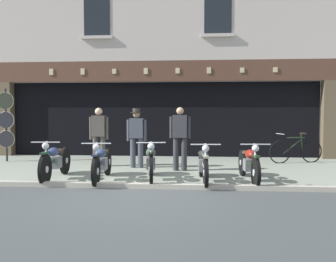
# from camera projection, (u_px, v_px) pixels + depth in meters

# --- Properties ---
(ground) EXTENTS (23.64, 22.00, 0.18)m
(ground) POSITION_uv_depth(u_px,v_px,m) (127.00, 203.00, 6.26)
(ground) COLOR gray
(shop_facade) EXTENTS (11.94, 4.42, 6.49)m
(shop_facade) POSITION_uv_depth(u_px,v_px,m) (166.00, 107.00, 14.10)
(shop_facade) COLOR black
(shop_facade) RESTS_ON ground
(motorcycle_left) EXTENTS (0.62, 2.06, 0.94)m
(motorcycle_left) POSITION_uv_depth(u_px,v_px,m) (56.00, 161.00, 8.26)
(motorcycle_left) COLOR black
(motorcycle_left) RESTS_ON ground
(motorcycle_center_left) EXTENTS (0.62, 2.06, 0.92)m
(motorcycle_center_left) POSITION_uv_depth(u_px,v_px,m) (102.00, 162.00, 8.10)
(motorcycle_center_left) COLOR black
(motorcycle_center_left) RESTS_ON ground
(motorcycle_center) EXTENTS (0.62, 2.05, 0.94)m
(motorcycle_center) POSITION_uv_depth(u_px,v_px,m) (151.00, 161.00, 8.14)
(motorcycle_center) COLOR black
(motorcycle_center) RESTS_ON ground
(motorcycle_center_right) EXTENTS (0.62, 2.00, 0.92)m
(motorcycle_center_right) POSITION_uv_depth(u_px,v_px,m) (203.00, 163.00, 7.92)
(motorcycle_center_right) COLOR black
(motorcycle_center_right) RESTS_ON ground
(motorcycle_right) EXTENTS (0.62, 2.08, 0.91)m
(motorcycle_right) POSITION_uv_depth(u_px,v_px,m) (249.00, 163.00, 7.98)
(motorcycle_right) COLOR black
(motorcycle_right) RESTS_ON ground
(salesman_left) EXTENTS (0.56, 0.25, 1.68)m
(salesman_left) POSITION_uv_depth(u_px,v_px,m) (99.00, 134.00, 10.21)
(salesman_left) COLOR #47423D
(salesman_left) RESTS_ON ground
(shopkeeper_center) EXTENTS (0.56, 0.34, 1.66)m
(shopkeeper_center) POSITION_uv_depth(u_px,v_px,m) (137.00, 135.00, 9.94)
(shopkeeper_center) COLOR #3D424C
(shopkeeper_center) RESTS_ON ground
(salesman_right) EXTENTS (0.56, 0.26, 1.69)m
(salesman_right) POSITION_uv_depth(u_px,v_px,m) (180.00, 136.00, 9.44)
(salesman_right) COLOR #2D2D33
(salesman_right) RESTS_ON ground
(tyre_sign_pole) EXTENTS (0.55, 0.06, 2.29)m
(tyre_sign_pole) POSITION_uv_depth(u_px,v_px,m) (6.00, 121.00, 11.15)
(tyre_sign_pole) COLOR #232328
(tyre_sign_pole) RESTS_ON ground
(advert_board_near) EXTENTS (0.81, 0.03, 0.98)m
(advert_board_near) POSITION_uv_depth(u_px,v_px,m) (244.00, 110.00, 12.28)
(advert_board_near) COLOR silver
(leaning_bicycle) EXTENTS (1.72, 0.64, 0.94)m
(leaning_bicycle) POSITION_uv_depth(u_px,v_px,m) (296.00, 151.00, 10.91)
(leaning_bicycle) COLOR black
(leaning_bicycle) RESTS_ON ground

